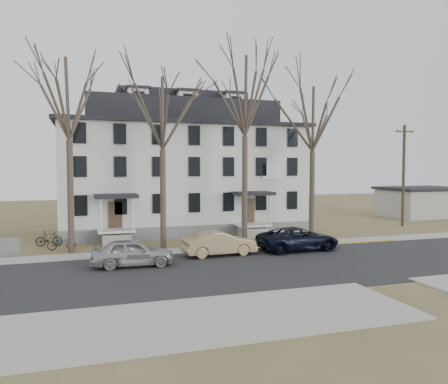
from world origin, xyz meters
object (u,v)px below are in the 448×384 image
object	(u,v)px
boarding_house	(181,169)
bicycle_right	(49,239)
tree_mid_left	(162,108)
car_tan	(219,244)
tree_far_left	(68,92)
bicycle_left	(62,243)
car_silver	(132,253)
car_navy	(298,239)
tree_center	(245,90)
tree_mid_right	(313,114)
utility_pole_far	(404,174)

from	to	relation	value
boarding_house	bicycle_right	size ratio (longest dim) A/B	11.79
tree_mid_left	car_tan	world-z (taller)	tree_mid_left
tree_far_left	bicycle_left	bearing A→B (deg)	124.58
car_silver	car_navy	world-z (taller)	car_silver
tree_mid_left	bicycle_left	distance (m)	11.33
tree_far_left	car_tan	world-z (taller)	tree_far_left
tree_far_left	tree_center	world-z (taller)	tree_center
tree_far_left	bicycle_right	bearing A→B (deg)	120.42
tree_mid_right	boarding_house	bearing A→B (deg)	136.19
boarding_house	bicycle_right	bearing A→B (deg)	-152.47
tree_far_left	tree_mid_right	world-z (taller)	tree_far_left
boarding_house	car_navy	world-z (taller)	boarding_house
tree_mid_left	bicycle_right	bearing A→B (deg)	160.66
utility_pole_far	bicycle_right	size ratio (longest dim) A/B	5.38
boarding_house	car_tan	xyz separation A→B (m)	(-0.15, -12.09, -4.62)
boarding_house	tree_mid_left	xyz separation A→B (m)	(-3.00, -8.15, 4.22)
tree_mid_right	car_silver	world-z (taller)	tree_mid_right
tree_mid_right	bicycle_right	xyz separation A→B (m)	(-19.06, 2.65, -9.07)
bicycle_left	bicycle_right	distance (m)	1.93
tree_mid_left	car_silver	distance (m)	10.66
tree_center	car_tan	bearing A→B (deg)	-128.64
tree_mid_right	car_silver	xyz separation A→B (m)	(-14.15, -5.36, -8.83)
boarding_house	tree_mid_left	bearing A→B (deg)	-110.20
tree_center	tree_mid_right	size ratio (longest dim) A/B	1.15
boarding_house	tree_mid_right	distance (m)	12.51
boarding_house	tree_center	distance (m)	10.39
boarding_house	utility_pole_far	size ratio (longest dim) A/B	2.19
boarding_house	utility_pole_far	distance (m)	20.88
tree_far_left	car_silver	distance (m)	11.47
bicycle_right	car_silver	bearing A→B (deg)	-146.67
boarding_house	bicycle_left	size ratio (longest dim) A/B	11.44
utility_pole_far	car_silver	distance (m)	28.15
utility_pole_far	car_navy	xyz separation A→B (m)	(-15.15, -8.09, -4.14)
boarding_house	car_silver	distance (m)	15.36
tree_far_left	car_tan	size ratio (longest dim) A/B	2.97
utility_pole_far	bicycle_right	xyz separation A→B (m)	(-31.06, -1.55, -4.37)
tree_center	utility_pole_far	world-z (taller)	tree_center
boarding_house	tree_mid_right	size ratio (longest dim) A/B	1.63
tree_far_left	tree_mid_left	xyz separation A→B (m)	(6.00, 0.00, -0.74)
tree_center	tree_mid_right	xyz separation A→B (m)	(5.50, 0.00, -1.48)
tree_mid_left	car_navy	bearing A→B (deg)	-24.97
tree_mid_right	bicycle_left	distance (m)	20.34
car_tan	bicycle_right	distance (m)	12.32
tree_far_left	bicycle_right	world-z (taller)	tree_far_left
car_tan	utility_pole_far	bearing A→B (deg)	-72.04
tree_center	tree_mid_left	bearing A→B (deg)	180.00
tree_mid_left	car_navy	world-z (taller)	tree_mid_left
boarding_house	utility_pole_far	bearing A→B (deg)	-10.92
bicycle_left	bicycle_right	size ratio (longest dim) A/B	1.03
tree_mid_left	car_tan	size ratio (longest dim) A/B	2.76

